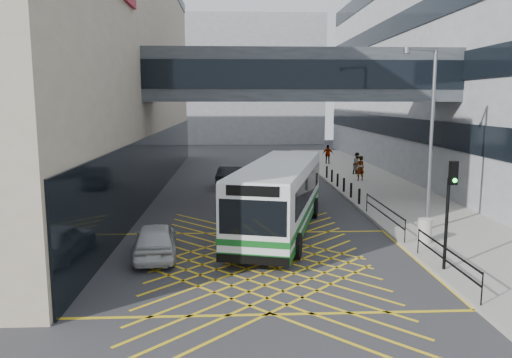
{
  "coord_description": "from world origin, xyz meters",
  "views": [
    {
      "loc": [
        -1.03,
        -17.92,
        6.02
      ],
      "look_at": [
        0.0,
        4.0,
        2.6
      ],
      "focal_mm": 35.0,
      "sensor_mm": 36.0,
      "label": 1
    }
  ],
  "objects": [
    {
      "name": "ground",
      "position": [
        0.0,
        0.0,
        0.0
      ],
      "size": [
        120.0,
        120.0,
        0.0
      ],
      "primitive_type": "plane",
      "color": "#333335"
    },
    {
      "name": "building_far",
      "position": [
        -2.0,
        60.0,
        9.0
      ],
      "size": [
        28.0,
        16.0,
        18.0
      ],
      "primitive_type": "cube",
      "color": "gray",
      "rests_on": "ground"
    },
    {
      "name": "skybridge",
      "position": [
        3.0,
        12.0,
        7.5
      ],
      "size": [
        20.0,
        4.1,
        3.0
      ],
      "color": "#393F44",
      "rests_on": "ground"
    },
    {
      "name": "pavement",
      "position": [
        9.0,
        15.0,
        0.08
      ],
      "size": [
        6.0,
        54.0,
        0.16
      ],
      "primitive_type": "cube",
      "color": "gray",
      "rests_on": "ground"
    },
    {
      "name": "box_junction",
      "position": [
        0.0,
        0.0,
        0.0
      ],
      "size": [
        12.0,
        9.0,
        0.01
      ],
      "color": "gold",
      "rests_on": "ground"
    },
    {
      "name": "bus",
      "position": [
        1.13,
        4.58,
        1.74
      ],
      "size": [
        5.51,
        11.89,
        3.25
      ],
      "rotation": [
        0.0,
        0.0,
        -0.26
      ],
      "color": "silver",
      "rests_on": "ground"
    },
    {
      "name": "car_white",
      "position": [
        -4.06,
        1.04,
        0.7
      ],
      "size": [
        2.29,
        4.59,
        1.4
      ],
      "primitive_type": "imported",
      "rotation": [
        0.0,
        0.0,
        3.25
      ],
      "color": "silver",
      "rests_on": "ground"
    },
    {
      "name": "car_dark",
      "position": [
        -1.14,
        17.57,
        0.73
      ],
      "size": [
        2.5,
        4.91,
        1.47
      ],
      "primitive_type": "imported",
      "rotation": [
        0.0,
        0.0,
        3.0
      ],
      "color": "black",
      "rests_on": "ground"
    },
    {
      "name": "car_silver",
      "position": [
        2.46,
        23.21,
        0.7
      ],
      "size": [
        2.77,
        4.78,
        1.4
      ],
      "primitive_type": "imported",
      "rotation": [
        0.0,
        0.0,
        3.35
      ],
      "color": "#9CA0A5",
      "rests_on": "ground"
    },
    {
      "name": "traffic_light",
      "position": [
        6.43,
        -1.43,
        2.68
      ],
      "size": [
        0.3,
        0.46,
        3.87
      ],
      "rotation": [
        0.0,
        0.0,
        0.2
      ],
      "color": "black",
      "rests_on": "pavement"
    },
    {
      "name": "street_lamp",
      "position": [
        7.74,
        4.07,
        4.8
      ],
      "size": [
        1.79,
        0.89,
        8.14
      ],
      "rotation": [
        0.0,
        0.0,
        0.38
      ],
      "color": "slate",
      "rests_on": "pavement"
    },
    {
      "name": "litter_bin",
      "position": [
        7.0,
        2.04,
        0.66
      ],
      "size": [
        0.58,
        0.58,
        1.0
      ],
      "primitive_type": "cylinder",
      "color": "#ADA89E",
      "rests_on": "pavement"
    },
    {
      "name": "kerb_railings",
      "position": [
        6.15,
        1.78,
        0.88
      ],
      "size": [
        0.05,
        12.54,
        1.0
      ],
      "color": "black",
      "rests_on": "pavement"
    },
    {
      "name": "bollards",
      "position": [
        6.25,
        15.0,
        0.61
      ],
      "size": [
        0.14,
        10.14,
        0.9
      ],
      "color": "black",
      "rests_on": "pavement"
    },
    {
      "name": "pedestrian_a",
      "position": [
        8.48,
        18.57,
        1.08
      ],
      "size": [
        0.84,
        0.69,
        1.84
      ],
      "primitive_type": "imported",
      "rotation": [
        0.0,
        0.0,
        3.4
      ],
      "color": "gray",
      "rests_on": "pavement"
    },
    {
      "name": "pedestrian_b",
      "position": [
        9.09,
        21.83,
        1.04
      ],
      "size": [
        0.97,
        0.93,
        1.75
      ],
      "primitive_type": "imported",
      "rotation": [
        0.0,
        0.0,
        0.7
      ],
      "color": "gray",
      "rests_on": "pavement"
    },
    {
      "name": "pedestrian_c",
      "position": [
        8.01,
        28.8,
        1.05
      ],
      "size": [
        1.15,
        0.76,
        1.78
      ],
      "primitive_type": "imported",
      "rotation": [
        0.0,
        0.0,
        2.88
      ],
      "color": "gray",
      "rests_on": "pavement"
    }
  ]
}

